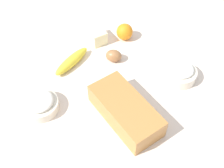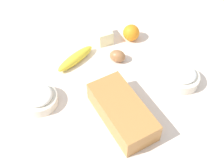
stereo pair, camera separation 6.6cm
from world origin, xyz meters
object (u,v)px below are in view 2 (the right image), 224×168
at_px(orange_fruit, 131,33).
at_px(egg_near_butter, 118,56).
at_px(flour_bowl, 39,98).
at_px(butter_block, 103,35).
at_px(loaf_pan, 122,111).
at_px(banana, 76,58).
at_px(sugar_bowl, 182,77).

bearing_deg(orange_fruit, egg_near_butter, 120.92).
height_order(flour_bowl, butter_block, flour_bowl).
distance_m(loaf_pan, banana, 0.34).
bearing_deg(orange_fruit, sugar_bowl, -179.01).
height_order(loaf_pan, egg_near_butter, loaf_pan).
bearing_deg(flour_bowl, orange_fruit, -78.90).
height_order(flour_bowl, banana, flour_bowl).
height_order(banana, butter_block, butter_block).
bearing_deg(flour_bowl, banana, -62.62).
bearing_deg(loaf_pan, flour_bowl, 47.83).
relative_size(flour_bowl, sugar_bowl, 1.02).
xyz_separation_m(banana, orange_fruit, (-0.02, -0.28, 0.02)).
xyz_separation_m(flour_bowl, sugar_bowl, (-0.22, -0.50, 0.00)).
distance_m(butter_block, egg_near_butter, 0.15).
bearing_deg(egg_near_butter, orange_fruit, -59.08).
xyz_separation_m(flour_bowl, banana, (0.11, -0.22, -0.01)).
bearing_deg(orange_fruit, flour_bowl, 101.10).
relative_size(sugar_bowl, butter_block, 1.45).
relative_size(orange_fruit, butter_block, 0.81).
bearing_deg(butter_block, orange_fruit, -122.01).
relative_size(loaf_pan, banana, 1.53).
distance_m(flour_bowl, butter_block, 0.42).
bearing_deg(flour_bowl, loaf_pan, -137.09).
xyz_separation_m(sugar_bowl, orange_fruit, (0.32, 0.01, 0.00)).
xyz_separation_m(banana, egg_near_butter, (-0.09, -0.15, 0.01)).
distance_m(flour_bowl, banana, 0.24).
bearing_deg(sugar_bowl, butter_block, 16.22).
bearing_deg(flour_bowl, egg_near_butter, -86.94).
height_order(flour_bowl, sugar_bowl, sugar_bowl).
bearing_deg(sugar_bowl, banana, 40.07).
relative_size(orange_fruit, egg_near_butter, 1.08).
bearing_deg(butter_block, loaf_pan, 155.61).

